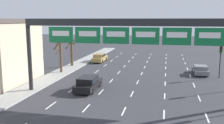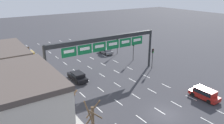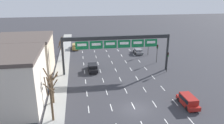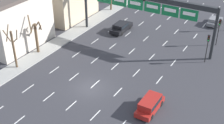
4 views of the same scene
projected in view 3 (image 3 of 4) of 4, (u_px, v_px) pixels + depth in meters
ground_plane at (135, 109)px, 31.50m from camera, size 220.00×220.00×0.00m
sidewalk_left at (55, 116)px, 29.80m from camera, size 2.80×110.00×0.15m
lane_dashes at (118, 74)px, 44.11m from camera, size 13.32×67.00×0.01m
sign_gantry at (117, 42)px, 43.15m from camera, size 21.83×0.70×7.67m
building_near at (8, 80)px, 31.22m from camera, size 9.58×10.69×8.20m
building_far at (24, 55)px, 43.41m from camera, size 10.64×10.68×7.67m
car_grey at (138, 51)px, 57.93m from camera, size 1.90×4.07×1.28m
car_gold at (75, 46)px, 62.19m from camera, size 1.82×4.87×1.48m
car_black at (93, 67)px, 45.85m from camera, size 1.93×4.86×1.51m
suv_red at (188, 100)px, 32.23m from camera, size 1.81×4.42×1.58m
traffic_light_near_gantry at (168, 58)px, 44.57m from camera, size 0.30×0.35×4.21m
traffic_light_mid_block at (148, 44)px, 55.86m from camera, size 0.30×0.35×4.17m
traffic_light_far_end at (157, 50)px, 50.20m from camera, size 0.30×0.35×4.28m
tree_bare_closest at (62, 49)px, 51.34m from camera, size 1.85×2.01×5.11m
tree_bare_second at (51, 99)px, 27.70m from camera, size 1.79×1.81×6.06m
tree_bare_third at (52, 86)px, 32.21m from camera, size 2.18×2.18×5.72m
tree_bare_furthest at (62, 45)px, 56.07m from camera, size 1.78×1.39×4.63m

